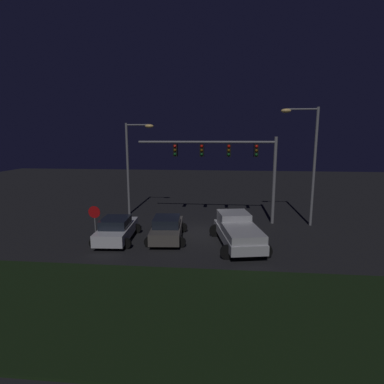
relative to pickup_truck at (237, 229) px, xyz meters
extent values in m
plane|color=black|center=(-2.57, 2.24, -1.00)|extent=(80.00, 80.00, 0.00)
cube|color=black|center=(-2.57, -7.49, -0.95)|extent=(21.13, 7.34, 0.10)
cube|color=#B7B7BC|center=(0.03, -0.17, -0.32)|extent=(2.98, 5.68, 0.55)
cube|color=#B7B7BC|center=(-0.19, 1.00, 0.38)|extent=(2.16, 2.21, 0.85)
cube|color=black|center=(-0.19, 1.00, 0.50)|extent=(2.01, 1.82, 0.51)
cube|color=#B7B7BC|center=(0.24, -1.23, 0.18)|extent=(2.45, 3.33, 0.45)
cylinder|color=black|center=(-1.34, 1.55, -0.60)|extent=(0.80, 0.22, 0.80)
cylinder|color=black|center=(0.68, 1.93, -0.60)|extent=(0.80, 0.22, 0.80)
cylinder|color=black|center=(-0.61, -2.27, -0.60)|extent=(0.80, 0.22, 0.80)
cylinder|color=black|center=(1.41, -1.89, -0.60)|extent=(0.80, 0.22, 0.80)
cube|color=silver|center=(-7.54, 0.18, -0.39)|extent=(2.08, 4.51, 0.70)
cube|color=black|center=(-7.53, -0.06, 0.24)|extent=(1.73, 2.10, 0.55)
cylinder|color=black|center=(-8.56, 1.62, -0.68)|extent=(0.64, 0.22, 0.64)
cylinder|color=black|center=(-6.72, 1.74, -0.68)|extent=(0.64, 0.22, 0.64)
cylinder|color=black|center=(-8.36, -1.37, -0.68)|extent=(0.64, 0.22, 0.64)
cylinder|color=black|center=(-6.53, -1.25, -0.68)|extent=(0.64, 0.22, 0.64)
cube|color=#514C47|center=(-4.41, 0.71, -0.39)|extent=(2.15, 4.53, 0.70)
cube|color=black|center=(-4.39, 0.46, 0.24)|extent=(1.76, 2.12, 0.55)
cylinder|color=black|center=(-5.45, 2.13, -0.68)|extent=(0.64, 0.22, 0.64)
cylinder|color=black|center=(-3.62, 2.28, -0.68)|extent=(0.64, 0.22, 0.64)
cylinder|color=black|center=(-5.21, -0.85, -0.68)|extent=(0.64, 0.22, 0.64)
cylinder|color=black|center=(-3.38, -0.71, -0.68)|extent=(0.64, 0.22, 0.64)
cylinder|color=slate|center=(2.90, 5.12, 2.25)|extent=(0.24, 0.24, 6.50)
cylinder|color=slate|center=(-2.20, 5.12, 5.10)|extent=(10.20, 0.18, 0.18)
cube|color=black|center=(1.50, 5.12, 4.50)|extent=(0.32, 0.44, 0.95)
sphere|color=red|center=(1.50, 4.89, 4.80)|extent=(0.22, 0.22, 0.22)
sphere|color=#59380A|center=(1.50, 4.89, 4.50)|extent=(0.22, 0.22, 0.22)
sphere|color=#0C4719|center=(1.50, 4.89, 4.20)|extent=(0.22, 0.22, 0.22)
cube|color=black|center=(-0.50, 5.12, 4.50)|extent=(0.32, 0.44, 0.95)
sphere|color=red|center=(-0.50, 4.89, 4.80)|extent=(0.22, 0.22, 0.22)
sphere|color=#59380A|center=(-0.50, 4.89, 4.50)|extent=(0.22, 0.22, 0.22)
sphere|color=#0C4719|center=(-0.50, 4.89, 4.20)|extent=(0.22, 0.22, 0.22)
cube|color=black|center=(-2.50, 5.12, 4.50)|extent=(0.32, 0.44, 0.95)
sphere|color=red|center=(-2.50, 4.89, 4.80)|extent=(0.22, 0.22, 0.22)
sphere|color=#59380A|center=(-2.50, 4.89, 4.50)|extent=(0.22, 0.22, 0.22)
sphere|color=#0C4719|center=(-2.50, 4.89, 4.20)|extent=(0.22, 0.22, 0.22)
cube|color=black|center=(-4.50, 5.12, 4.50)|extent=(0.32, 0.44, 0.95)
sphere|color=red|center=(-4.50, 4.89, 4.80)|extent=(0.22, 0.22, 0.22)
sphere|color=#59380A|center=(-4.50, 4.89, 4.50)|extent=(0.22, 0.22, 0.22)
sphere|color=#0C4719|center=(-4.50, 4.89, 4.20)|extent=(0.22, 0.22, 0.22)
cylinder|color=slate|center=(-8.77, 6.80, 2.79)|extent=(0.20, 0.20, 7.58)
cylinder|color=slate|center=(-7.82, 6.80, 6.43)|extent=(1.90, 0.12, 0.12)
ellipsoid|color=#F9CC72|center=(-6.87, 6.80, 6.33)|extent=(0.70, 0.44, 0.30)
cylinder|color=slate|center=(5.63, 4.83, 3.27)|extent=(0.20, 0.20, 8.54)
cylinder|color=slate|center=(4.53, 4.83, 7.39)|extent=(2.18, 0.12, 0.12)
ellipsoid|color=#F9CC72|center=(3.44, 4.83, 7.29)|extent=(0.70, 0.44, 0.30)
cylinder|color=slate|center=(-8.89, 0.03, 0.10)|extent=(0.07, 0.07, 2.20)
cylinder|color=#B20C0F|center=(-8.89, 0.00, 0.85)|extent=(0.76, 0.03, 0.76)
camera|label=1|loc=(-0.99, -17.97, 5.48)|focal=28.74mm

